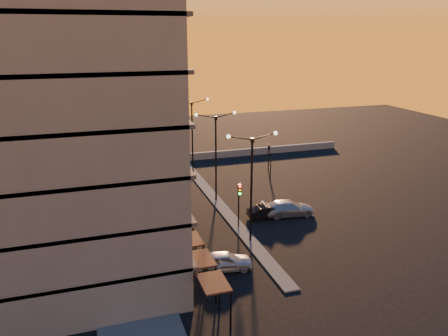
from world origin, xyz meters
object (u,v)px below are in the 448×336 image
traffic_light_main (239,199)px  car_hatchback (225,261)px  car_wagon (288,208)px  streetlamp_mid (216,150)px  car_sedan (268,211)px

traffic_light_main → car_hatchback: (-3.51, -6.56, -2.18)m
traffic_light_main → car_wagon: traffic_light_main is taller
car_hatchback → car_wagon: (9.08, 7.83, 0.03)m
car_wagon → car_hatchback: bearing=137.8°
streetlamp_mid → car_sedan: bearing=-59.1°
car_sedan → car_hatchback: bearing=141.7°
streetlamp_mid → car_wagon: 9.43m
streetlamp_mid → car_wagon: size_ratio=1.86×
traffic_light_main → car_wagon: size_ratio=0.83×
car_hatchback → car_sedan: bearing=-31.8°
traffic_light_main → car_sedan: traffic_light_main is taller
car_sedan → car_wagon: bearing=-90.1°
car_hatchback → car_wagon: car_wagon is taller
car_sedan → car_wagon: size_ratio=0.77×
traffic_light_main → car_hatchback: size_ratio=1.02×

